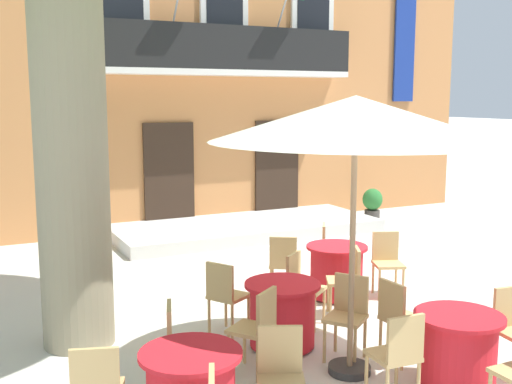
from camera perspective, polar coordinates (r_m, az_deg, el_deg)
name	(u,v)px	position (r m, az deg, el deg)	size (l,w,h in m)	color
ground_plane	(321,289)	(9.39, 5.98, -8.86)	(120.00, 120.00, 0.00)	beige
building_facade	(192,59)	(15.54, -5.95, 12.08)	(13.00, 5.09, 7.50)	#CC844C
entrance_step_platform	(246,228)	(12.95, -0.93, -3.32)	(5.49, 2.21, 0.25)	silver
cafe_table_near_tree	(282,314)	(7.16, 2.44, -11.18)	(0.86, 0.86, 0.76)	red
cafe_chair_near_tree_0	(225,293)	(7.45, -2.87, -9.27)	(0.55, 0.55, 0.91)	tan
cafe_chair_near_tree_1	(257,325)	(6.45, 0.13, -12.16)	(0.56, 0.56, 0.91)	tan
cafe_chair_near_tree_2	(348,311)	(6.92, 8.46, -10.80)	(0.56, 0.56, 0.91)	tan
cafe_chair_near_tree_3	(301,284)	(7.80, 4.18, -8.45)	(0.56, 0.56, 0.91)	tan
cafe_table_middle	(457,351)	(6.50, 18.07, -13.74)	(0.86, 0.86, 0.76)	red
cafe_chair_middle_2	(399,315)	(6.89, 13.01, -11.00)	(0.42, 0.42, 0.91)	tan
cafe_chair_middle_3	(398,352)	(5.96, 12.95, -14.21)	(0.43, 0.43, 0.91)	tan
cafe_chair_front_0	(281,373)	(5.43, 2.29, -16.36)	(0.53, 0.53, 0.91)	tan
cafe_chair_front_1	(181,343)	(6.06, -6.94, -13.66)	(0.51, 0.51, 0.91)	tan
cafe_table_far_side	(336,271)	(8.91, 7.42, -7.22)	(0.86, 0.86, 0.76)	red
cafe_chair_far_side_0	(349,277)	(8.17, 8.53, -7.74)	(0.54, 0.54, 0.91)	tan
cafe_chair_far_side_1	(387,259)	(9.13, 11.98, -6.07)	(0.52, 0.52, 0.91)	tan
cafe_chair_far_side_2	(330,249)	(9.60, 6.86, -5.20)	(0.55, 0.55, 0.91)	tan
cafe_chair_far_side_3	(283,262)	(8.80, 2.54, -6.43)	(0.55, 0.55, 0.91)	tan
cafe_umbrella	(355,120)	(6.14, 9.15, 6.57)	(2.90, 2.90, 2.85)	#997A56
ground_planter_left	(99,233)	(11.75, -14.31, -3.69)	(0.34, 0.34, 0.63)	slate
ground_planter_right	(372,204)	(14.32, 10.67, -1.06)	(0.45, 0.45, 0.78)	#47423D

